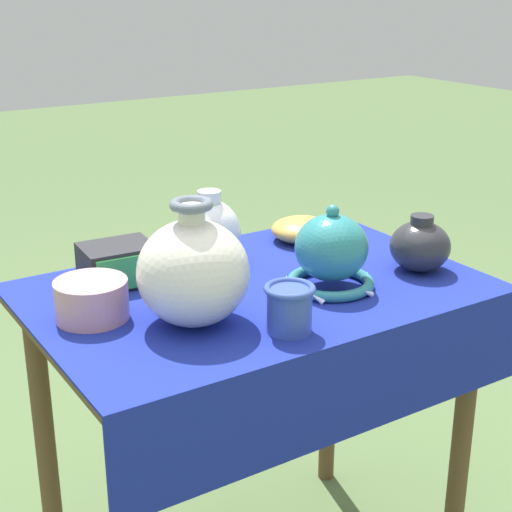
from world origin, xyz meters
TOP-DOWN VIEW (x-y plane):
  - display_table at (0.00, -0.01)m, footprint 0.90×0.60m
  - vase_tall_bulbous at (-0.19, -0.09)m, footprint 0.20×0.20m
  - vase_dome_bell at (0.13, -0.09)m, footprint 0.18×0.19m
  - mosaic_tile_box at (-0.22, 0.17)m, footprint 0.15×0.13m
  - jar_round_porcelain at (-0.01, 0.16)m, footprint 0.13×0.13m
  - bowl_shallow_ochre at (0.25, 0.18)m, footprint 0.15×0.15m
  - jar_round_charcoal at (0.35, -0.11)m, footprint 0.13×0.13m
  - pot_squat_rose at (-0.34, 0.03)m, footprint 0.14×0.14m
  - cup_wide_cobalt at (-0.06, -0.21)m, footprint 0.09×0.09m

SIDE VIEW (x-z plane):
  - display_table at x=0.00m, z-range 0.27..1.02m
  - bowl_shallow_ochre at x=0.25m, z-range 0.75..0.81m
  - pot_squat_rose at x=-0.34m, z-range 0.75..0.83m
  - mosaic_tile_box at x=-0.22m, z-range 0.75..0.83m
  - cup_wide_cobalt at x=-0.06m, z-range 0.76..0.84m
  - jar_round_charcoal at x=0.35m, z-range 0.75..0.87m
  - vase_dome_bell at x=0.13m, z-range 0.74..0.91m
  - jar_round_porcelain at x=-0.01m, z-range 0.74..0.91m
  - vase_tall_bulbous at x=-0.19m, z-range 0.74..0.97m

